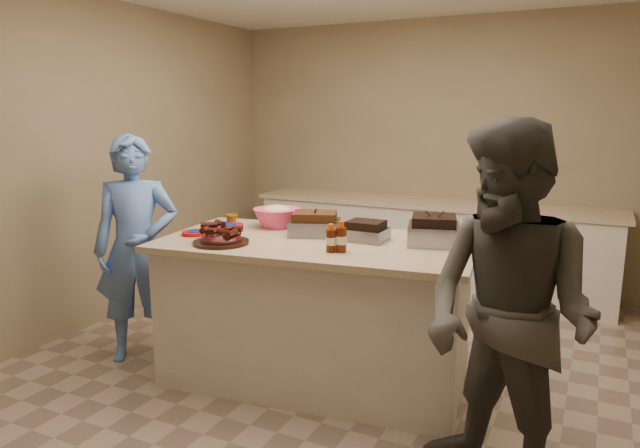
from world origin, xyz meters
The scene contains 19 objects.
room centered at (0.00, 0.00, 0.00)m, with size 4.50×5.00×2.70m, color #8E7D5D, non-canonical shape.
back_counter centered at (0.00, 2.20, 0.45)m, with size 3.60×0.64×0.90m, color silver, non-canonical shape.
island centered at (-0.11, -0.09, 0.00)m, with size 2.02×1.06×0.96m, color silver, non-canonical shape.
rib_platter centered at (-0.61, -0.44, 0.96)m, with size 0.36×0.36×0.14m, color #3A0E0A, non-canonical shape.
pulled_pork_tray centered at (-0.19, 0.05, 0.96)m, with size 0.34×0.26×0.10m, color #47230F.
brisket_tray centered at (0.18, 0.06, 0.96)m, with size 0.27×0.22×0.08m, color black.
roasting_pan centered at (0.60, 0.15, 0.96)m, with size 0.31×0.31×0.13m, color gray.
coleslaw_bowl centered at (-0.56, 0.18, 0.96)m, with size 0.34×0.34×0.23m, color #F2457E, non-canonical shape.
sausage_plate centered at (-0.05, 0.13, 0.96)m, with size 0.31×0.31×0.05m, color silver.
mac_cheese_dish centered at (0.56, 0.31, 0.96)m, with size 0.32×0.23×0.08m, color gold.
bbq_bottle_a centered at (0.16, -0.30, 0.96)m, with size 0.06×0.06×0.19m, color #431605.
bbq_bottle_b centered at (0.11, -0.33, 0.96)m, with size 0.06×0.06×0.17m, color #431605.
mustard_bottle centered at (-0.23, 0.04, 0.96)m, with size 0.04×0.04×0.12m, color yellow.
sauce_bowl centered at (-0.25, 0.08, 0.96)m, with size 0.14×0.04×0.14m, color silver.
plate_stack_large centered at (-0.86, -0.04, 0.96)m, with size 0.25×0.25×0.03m, color #A90C0E.
plate_stack_small centered at (-0.92, -0.30, 0.96)m, with size 0.18×0.18×0.03m, color #A90C0E.
plastic_cup centered at (-0.89, 0.09, 0.96)m, with size 0.09×0.08×0.09m, color #8C5809.
basket_stack centered at (-0.30, 0.22, 0.96)m, with size 0.20×0.15×0.10m, color #A90C0E.
guest_blue centered at (-1.41, -0.35, 0.00)m, with size 0.59×1.63×0.39m, color #577ECC.
Camera 1 is at (1.52, -3.31, 1.78)m, focal length 32.00 mm.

